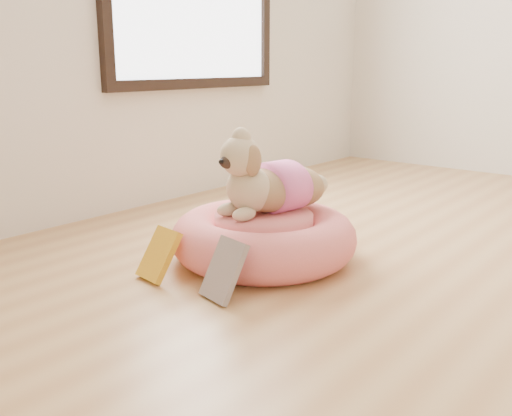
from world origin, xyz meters
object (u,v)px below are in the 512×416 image
Objects in this scene: pet_bed at (264,238)px; book_white at (224,270)px; dog at (268,168)px; book_yellow at (159,255)px.

pet_bed is 0.42m from book_white.
pet_bed is at bearing -62.58° from dog.
book_white is (0.14, -0.40, 0.01)m from pet_bed.
book_white is at bearing -60.33° from dog.
pet_bed is 0.45m from book_yellow.
dog is 0.56m from book_yellow.
book_white is at bearing -69.90° from pet_bed.
dog reaches higher than book_white.
pet_bed reaches higher than book_yellow.
dog reaches higher than book_yellow.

